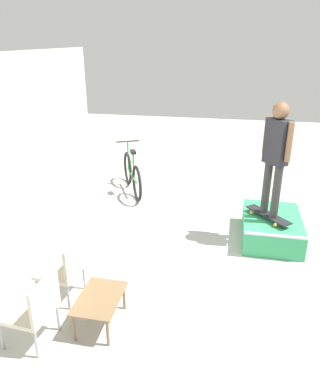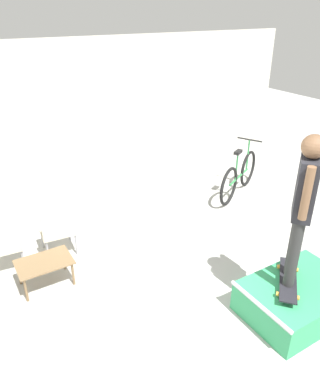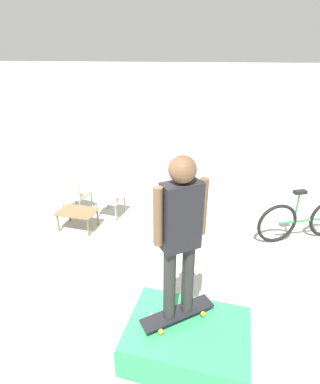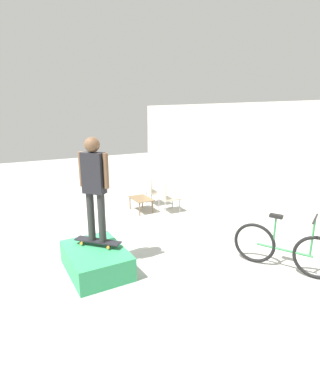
{
  "view_description": "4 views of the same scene",
  "coord_description": "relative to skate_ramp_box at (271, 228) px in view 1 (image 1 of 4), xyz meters",
  "views": [
    {
      "loc": [
        -4.34,
        0.07,
        3.22
      ],
      "look_at": [
        0.53,
        1.06,
        1.17
      ],
      "focal_mm": 35.0,
      "sensor_mm": 36.0,
      "label": 1
    },
    {
      "loc": [
        -1.72,
        -2.87,
        3.53
      ],
      "look_at": [
        0.74,
        1.22,
        1.13
      ],
      "focal_mm": 35.0,
      "sensor_mm": 36.0,
      "label": 2
    },
    {
      "loc": [
        1.96,
        -3.03,
        3.15
      ],
      "look_at": [
        0.77,
        1.35,
        1.07
      ],
      "focal_mm": 28.0,
      "sensor_mm": 36.0,
      "label": 3
    },
    {
      "loc": [
        6.37,
        -2.06,
        2.76
      ],
      "look_at": [
        0.76,
        1.14,
        1.02
      ],
      "focal_mm": 28.0,
      "sensor_mm": 36.0,
      "label": 4
    }
  ],
  "objects": [
    {
      "name": "patio_chair_right",
      "position": [
        -2.18,
        2.76,
        0.26
      ],
      "size": [
        0.56,
        0.56,
        0.85
      ],
      "rotation": [
        0.0,
        0.0,
        3.07
      ],
      "color": "#99999E",
      "rests_on": "ground_plane"
    },
    {
      "name": "ground_plane",
      "position": [
        -1.63,
        0.67,
        -0.21
      ],
      "size": [
        24.0,
        24.0,
        0.0
      ],
      "primitive_type": "plane",
      "color": "#A8A8A3"
    },
    {
      "name": "bicycle",
      "position": [
        1.62,
        2.92,
        0.2
      ],
      "size": [
        1.65,
        0.87,
        1.07
      ],
      "rotation": [
        0.0,
        0.0,
        0.47
      ],
      "color": "black",
      "rests_on": "ground_plane"
    },
    {
      "name": "skate_ramp_box",
      "position": [
        0.0,
        0.0,
        0.0
      ],
      "size": [
        1.38,
        0.95,
        0.45
      ],
      "color": "#339E60",
      "rests_on": "ground_plane"
    },
    {
      "name": "skateboard_on_ramp",
      "position": [
        -0.13,
        0.09,
        0.29
      ],
      "size": [
        0.78,
        0.73,
        0.07
      ],
      "rotation": [
        0.0,
        0.0,
        0.73
      ],
      "color": "black",
      "rests_on": "skate_ramp_box"
    },
    {
      "name": "coffee_table",
      "position": [
        -2.57,
        2.16,
        0.12
      ],
      "size": [
        0.74,
        0.5,
        0.39
      ],
      "color": "brown",
      "rests_on": "ground_plane"
    },
    {
      "name": "patio_chair_left",
      "position": [
        -2.98,
        2.76,
        0.26
      ],
      "size": [
        0.56,
        0.56,
        0.85
      ],
      "rotation": [
        0.0,
        0.0,
        3.05
      ],
      "color": "#99999E",
      "rests_on": "ground_plane"
    },
    {
      "name": "person_skater",
      "position": [
        -0.13,
        0.09,
        1.4
      ],
      "size": [
        0.46,
        0.4,
        1.84
      ],
      "rotation": [
        0.0,
        0.0,
        0.7
      ],
      "color": "#2D2D2D",
      "rests_on": "skateboard_on_ramp"
    }
  ]
}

